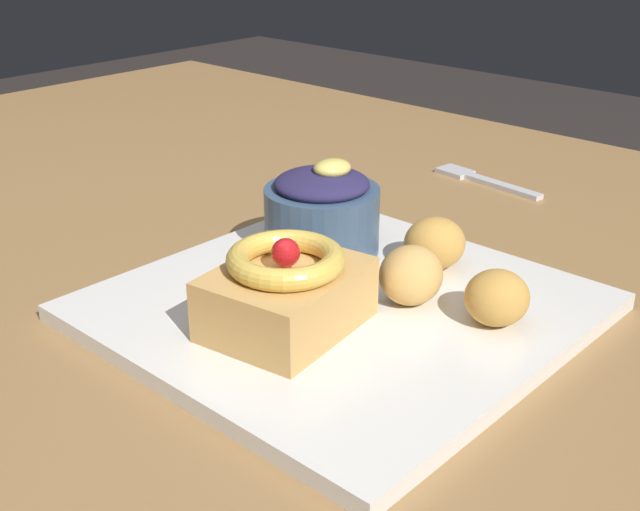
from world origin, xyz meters
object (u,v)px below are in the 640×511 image
at_px(fritter_middle, 411,275).
at_px(fritter_back, 435,243).
at_px(fritter_front, 497,298).
at_px(cake_slice, 286,290).
at_px(berry_ramekin, 322,212).
at_px(fork, 481,179).
at_px(front_plate, 341,307).

distance_m(fritter_middle, fritter_back, 0.06).
xyz_separation_m(fritter_front, fritter_middle, (-0.01, 0.06, 0.00)).
xyz_separation_m(cake_slice, fritter_front, (0.10, -0.10, -0.01)).
distance_m(fritter_front, fritter_middle, 0.06).
bearing_deg(fritter_middle, fritter_front, -76.52).
bearing_deg(fritter_back, berry_ramekin, 112.69).
bearing_deg(berry_ramekin, fritter_back, -67.31).
bearing_deg(berry_ramekin, fritter_middle, -103.03).
bearing_deg(fritter_front, cake_slice, 135.04).
bearing_deg(fork, fritter_front, 130.38).
bearing_deg(fritter_back, cake_slice, 173.62).
xyz_separation_m(cake_slice, fritter_back, (0.14, -0.02, -0.01)).
bearing_deg(fritter_middle, fritter_back, 20.44).
relative_size(front_plate, cake_slice, 2.67).
height_order(front_plate, fork, front_plate).
distance_m(cake_slice, fritter_back, 0.14).
bearing_deg(fork, fritter_back, 120.45).
relative_size(front_plate, berry_ramekin, 3.30).
relative_size(cake_slice, fritter_middle, 2.43).
xyz_separation_m(berry_ramekin, fritter_back, (0.03, -0.08, -0.01)).
height_order(fritter_middle, fork, fritter_middle).
distance_m(front_plate, cake_slice, 0.06).
bearing_deg(front_plate, fritter_middle, -52.01).
bearing_deg(fritter_front, berry_ramekin, 86.50).
distance_m(fritter_middle, fork, 0.31).
distance_m(fritter_front, fritter_back, 0.09).
xyz_separation_m(front_plate, cake_slice, (-0.05, 0.00, 0.03)).
bearing_deg(fritter_middle, berry_ramekin, 76.97).
bearing_deg(front_plate, fritter_front, -65.75).
height_order(berry_ramekin, fritter_front, berry_ramekin).
bearing_deg(cake_slice, fork, 12.94).
relative_size(front_plate, fritter_front, 6.77).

